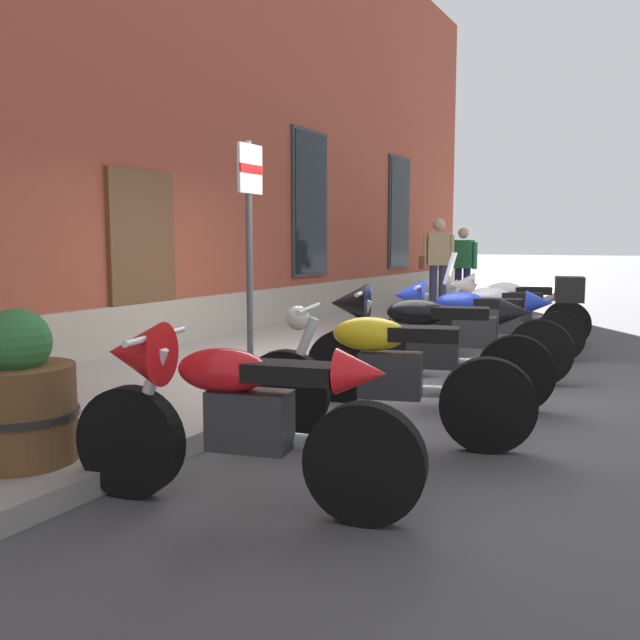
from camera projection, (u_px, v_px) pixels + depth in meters
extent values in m
plane|color=#424244|center=(361.00, 383.00, 7.03)|extent=(140.00, 140.00, 0.00)
cube|color=gray|center=(243.00, 364.00, 7.71)|extent=(31.34, 2.95, 0.14)
cube|color=gray|center=(145.00, 332.00, 8.35)|extent=(25.34, 0.10, 0.70)
cube|color=brown|center=(142.00, 266.00, 8.26)|extent=(1.10, 0.08, 2.30)
cube|color=#2D2D33|center=(310.00, 204.00, 11.86)|extent=(1.22, 0.06, 2.52)
cube|color=black|center=(311.00, 204.00, 11.85)|extent=(1.10, 0.03, 2.40)
cube|color=#2D2D33|center=(399.00, 213.00, 15.57)|extent=(1.22, 0.06, 2.52)
cube|color=black|center=(400.00, 213.00, 15.55)|extent=(1.10, 0.03, 2.40)
cylinder|color=black|center=(131.00, 442.00, 3.86)|extent=(0.25, 0.65, 0.64)
cylinder|color=black|center=(365.00, 464.00, 3.48)|extent=(0.25, 0.65, 0.64)
cylinder|color=silver|center=(145.00, 400.00, 3.81)|extent=(0.13, 0.31, 0.62)
cube|color=#28282B|center=(250.00, 420.00, 3.64)|extent=(0.30, 0.48, 0.32)
ellipsoid|color=red|center=(223.00, 370.00, 3.65)|extent=(0.36, 0.56, 0.24)
cube|color=black|center=(290.00, 372.00, 3.54)|extent=(0.31, 0.51, 0.10)
cylinder|color=silver|center=(156.00, 336.00, 3.74)|extent=(0.61, 0.16, 0.04)
cylinder|color=silver|center=(310.00, 442.00, 3.68)|extent=(0.18, 0.46, 0.09)
cone|color=red|center=(136.00, 353.00, 3.79)|extent=(0.42, 0.41, 0.36)
cone|color=red|center=(361.00, 373.00, 3.43)|extent=(0.29, 0.30, 0.24)
cylinder|color=black|center=(285.00, 395.00, 5.00)|extent=(0.29, 0.67, 0.66)
cylinder|color=black|center=(488.00, 405.00, 4.68)|extent=(0.29, 0.67, 0.66)
cylinder|color=silver|center=(298.00, 360.00, 4.95)|extent=(0.15, 0.32, 0.65)
cube|color=#28282B|center=(390.00, 375.00, 4.81)|extent=(0.33, 0.48, 0.32)
ellipsoid|color=gold|center=(370.00, 334.00, 4.81)|extent=(0.39, 0.57, 0.24)
cube|color=black|center=(424.00, 334.00, 4.72)|extent=(0.34, 0.52, 0.10)
cylinder|color=silver|center=(308.00, 309.00, 4.89)|extent=(0.61, 0.20, 0.04)
cylinder|color=silver|center=(434.00, 392.00, 4.87)|extent=(0.21, 0.46, 0.09)
sphere|color=silver|center=(298.00, 318.00, 4.91)|extent=(0.18, 0.18, 0.18)
cylinder|color=black|center=(343.00, 366.00, 6.18)|extent=(0.27, 0.67, 0.66)
cylinder|color=black|center=(515.00, 374.00, 5.80)|extent=(0.27, 0.67, 0.66)
cylinder|color=silver|center=(354.00, 336.00, 6.12)|extent=(0.14, 0.33, 0.67)
cube|color=#28282B|center=(433.00, 349.00, 5.96)|extent=(0.32, 0.48, 0.32)
ellipsoid|color=black|center=(416.00, 313.00, 5.96)|extent=(0.37, 0.57, 0.24)
cube|color=black|center=(461.00, 313.00, 5.86)|extent=(0.33, 0.52, 0.10)
cylinder|color=silver|center=(363.00, 292.00, 6.06)|extent=(0.61, 0.18, 0.04)
cylinder|color=silver|center=(468.00, 363.00, 6.01)|extent=(0.19, 0.46, 0.09)
cone|color=black|center=(349.00, 303.00, 6.10)|extent=(0.43, 0.41, 0.36)
cone|color=black|center=(515.00, 312.00, 5.75)|extent=(0.29, 0.31, 0.24)
cylinder|color=black|center=(404.00, 345.00, 7.36)|extent=(0.21, 0.68, 0.67)
cylinder|color=black|center=(540.00, 352.00, 6.89)|extent=(0.21, 0.68, 0.67)
cylinder|color=silver|center=(414.00, 322.00, 7.30)|extent=(0.11, 0.32, 0.65)
cube|color=#28282B|center=(475.00, 332.00, 7.09)|extent=(0.28, 0.47, 0.32)
ellipsoid|color=#192D9E|center=(461.00, 303.00, 7.11)|extent=(0.33, 0.55, 0.24)
cube|color=black|center=(499.00, 303.00, 6.98)|extent=(0.28, 0.51, 0.10)
cylinder|color=silver|center=(422.00, 286.00, 7.23)|extent=(0.62, 0.12, 0.04)
cylinder|color=silver|center=(505.00, 344.00, 7.11)|extent=(0.15, 0.46, 0.09)
cone|color=#192D9E|center=(409.00, 295.00, 7.28)|extent=(0.40, 0.39, 0.36)
cone|color=#192D9E|center=(539.00, 303.00, 6.84)|extent=(0.27, 0.29, 0.24)
cylinder|color=black|center=(439.00, 332.00, 8.61)|extent=(0.24, 0.63, 0.62)
cylinder|color=black|center=(559.00, 337.00, 8.22)|extent=(0.24, 0.63, 0.62)
cylinder|color=silver|center=(448.00, 312.00, 8.55)|extent=(0.13, 0.32, 0.64)
cube|color=#28282B|center=(502.00, 320.00, 8.38)|extent=(0.31, 0.48, 0.32)
ellipsoid|color=#B7BABF|center=(490.00, 297.00, 8.39)|extent=(0.36, 0.56, 0.24)
cube|color=black|center=(522.00, 297.00, 8.28)|extent=(0.31, 0.52, 0.10)
cylinder|color=silver|center=(455.00, 282.00, 8.49)|extent=(0.61, 0.16, 0.04)
cylinder|color=silver|center=(527.00, 330.00, 8.43)|extent=(0.18, 0.46, 0.09)
cube|color=#B2BCC6|center=(450.00, 268.00, 8.48)|extent=(0.38, 0.21, 0.40)
cube|color=black|center=(569.00, 289.00, 8.12)|extent=(0.42, 0.39, 0.30)
cylinder|color=black|center=(458.00, 321.00, 9.67)|extent=(0.28, 0.65, 0.64)
cylinder|color=black|center=(566.00, 324.00, 9.34)|extent=(0.28, 0.65, 0.64)
cylinder|color=silver|center=(466.00, 304.00, 9.62)|extent=(0.15, 0.31, 0.62)
cube|color=#28282B|center=(515.00, 310.00, 9.47)|extent=(0.33, 0.48, 0.32)
ellipsoid|color=silver|center=(505.00, 291.00, 9.48)|extent=(0.38, 0.57, 0.24)
cube|color=black|center=(533.00, 291.00, 9.39)|extent=(0.34, 0.52, 0.10)
cylinder|color=silver|center=(472.00, 278.00, 9.56)|extent=(0.61, 0.19, 0.04)
cylinder|color=silver|center=(537.00, 319.00, 9.53)|extent=(0.20, 0.46, 0.09)
cone|color=silver|center=(462.00, 285.00, 9.60)|extent=(0.43, 0.42, 0.36)
cone|color=silver|center=(566.00, 290.00, 9.29)|extent=(0.30, 0.31, 0.24)
cylinder|color=#2D3351|center=(442.00, 288.00, 12.85)|extent=(0.14, 0.14, 0.86)
cylinder|color=#2D3351|center=(433.00, 288.00, 12.86)|extent=(0.14, 0.14, 0.86)
cube|color=tan|center=(438.00, 249.00, 12.77)|extent=(0.36, 0.45, 0.61)
sphere|color=tan|center=(439.00, 225.00, 12.72)|extent=(0.23, 0.23, 0.23)
cylinder|color=tan|center=(452.00, 251.00, 12.76)|extent=(0.09, 0.09, 0.58)
cylinder|color=tan|center=(425.00, 251.00, 12.78)|extent=(0.09, 0.09, 0.58)
cube|color=#592D19|center=(421.00, 263.00, 12.79)|extent=(0.14, 0.12, 0.24)
cylinder|color=#1E1E4C|center=(467.00, 288.00, 13.46)|extent=(0.14, 0.14, 0.78)
cylinder|color=#1E1E4C|center=(458.00, 288.00, 13.56)|extent=(0.14, 0.14, 0.78)
cube|color=#26723F|center=(463.00, 254.00, 13.43)|extent=(0.25, 0.42, 0.55)
sphere|color=tan|center=(464.00, 233.00, 13.38)|extent=(0.21, 0.21, 0.21)
cylinder|color=#26723F|center=(475.00, 256.00, 13.29)|extent=(0.09, 0.09, 0.53)
cylinder|color=#26723F|center=(451.00, 255.00, 13.58)|extent=(0.09, 0.09, 0.53)
cube|color=maroon|center=(447.00, 265.00, 13.62)|extent=(0.13, 0.09, 0.24)
cylinder|color=#4C4C51|center=(249.00, 264.00, 6.27)|extent=(0.06, 0.06, 2.21)
cube|color=white|center=(250.00, 169.00, 6.17)|extent=(0.36, 0.03, 0.44)
cube|color=red|center=(251.00, 169.00, 6.16)|extent=(0.36, 0.01, 0.08)
cylinder|color=brown|center=(20.00, 414.00, 4.05)|extent=(0.65, 0.65, 0.58)
cylinder|color=black|center=(20.00, 414.00, 4.05)|extent=(0.68, 0.68, 0.04)
sphere|color=#28602D|center=(17.00, 342.00, 4.00)|extent=(0.40, 0.40, 0.40)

